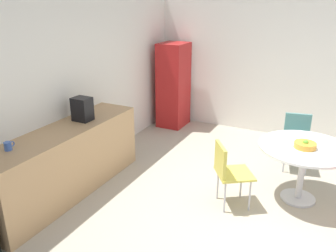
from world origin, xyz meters
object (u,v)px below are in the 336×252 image
Objects in this scene: locker_cabinet at (173,85)px; round_table at (304,156)px; chair_teal at (297,135)px; fruit_bowl at (305,145)px; mug_white at (8,146)px; coffee_maker at (82,109)px; chair_yellow at (227,168)px.

round_table is (-1.82, -2.69, -0.21)m from locker_cabinet.
round_table is 1.36× the size of chair_teal.
fruit_bowl is (-1.87, -2.69, -0.04)m from locker_cabinet.
round_table is 8.75× the size of mug_white.
chair_teal is 3.18m from coffee_maker.
locker_cabinet is 5.20× the size of coffee_maker.
chair_teal is at bearing 11.61° from round_table.
chair_teal is 1.64m from chair_yellow.
locker_cabinet is at bearing -2.19° from coffee_maker.
round_table is 0.99m from chair_yellow.
coffee_maker is (-2.62, 0.10, 0.23)m from locker_cabinet.
coffee_maker is at bearing 124.16° from chair_teal.
fruit_bowl is (-1.02, -0.20, 0.27)m from chair_teal.
locker_cabinet is 3.28m from fruit_bowl.
chair_teal is (-0.85, -2.50, -0.31)m from locker_cabinet.
coffee_maker is at bearing 104.95° from fruit_bowl.
chair_teal is (0.96, 0.20, -0.10)m from round_table.
chair_yellow is 2.07m from coffee_maker.
fruit_bowl is (-0.05, 0.00, 0.17)m from round_table.
coffee_maker reaches higher than chair_teal.
chair_yellow is 6.43× the size of mug_white.
coffee_maker is (-0.75, 2.79, 0.27)m from fruit_bowl.
locker_cabinet is 2.63m from coffee_maker.
mug_white is 0.40× the size of coffee_maker.
mug_white is at bearing 124.04° from round_table.
fruit_bowl is (0.50, -0.81, 0.27)m from chair_yellow.
locker_cabinet is 12.89× the size of mug_white.
coffee_maker is (-1.76, 2.60, 0.54)m from chair_teal.
chair_yellow is 2.53m from mug_white.
chair_yellow is at bearing 121.93° from fruit_bowl.
round_table is at bearing -168.39° from chair_teal.
chair_yellow reaches higher than round_table.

